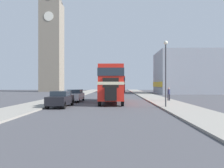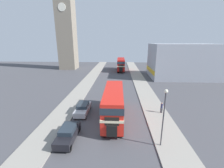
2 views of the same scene
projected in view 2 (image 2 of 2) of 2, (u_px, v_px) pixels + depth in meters
The scene contains 11 objects.
ground_plane at pixel (107, 133), 17.21m from camera, with size 120.00×120.00×0.00m, color #47474C.
sidewalk_right at pixel (167, 134), 16.88m from camera, with size 3.50×120.00×0.12m.
sidewalk_left at pixel (50, 130), 17.50m from camera, with size 3.50×120.00×0.12m.
double_decker_bus at pixel (114, 102), 19.79m from camera, with size 2.50×9.96×4.03m.
bus_distant at pixel (121, 64), 52.89m from camera, with size 2.52×10.27×4.19m.
car_parked_near at pixel (68, 134), 15.72m from camera, with size 1.66×4.24×1.49m.
car_parked_mid at pixel (83, 108), 21.63m from camera, with size 1.67×4.33×1.47m.
pedestrian_walking at pixel (162, 107), 21.50m from camera, with size 0.32×0.32×1.58m.
street_lamp at pixel (164, 110), 13.90m from camera, with size 0.36×0.36×5.86m.
church_tower at pixel (65, 13), 52.27m from camera, with size 6.15×6.15×38.42m.
shop_building_block at pixel (182, 61), 42.28m from camera, with size 17.68×11.47×9.45m.
Camera 2 is at (1.28, -14.96, 10.11)m, focal length 24.00 mm.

